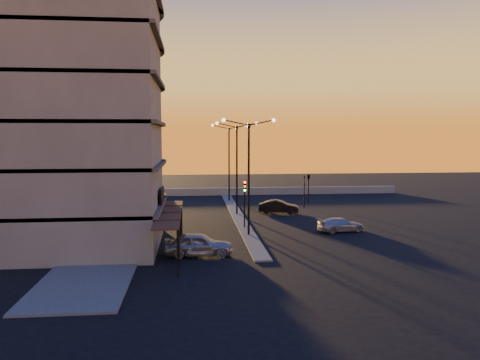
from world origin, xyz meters
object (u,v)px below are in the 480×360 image
traffic_light_main (245,196)px  car_wagon (341,225)px  streetlamp_mid (237,161)px  car_sedan (279,207)px  car_hatchback (199,244)px

traffic_light_main → car_wagon: size_ratio=1.05×
car_wagon → streetlamp_mid: bearing=30.7°
traffic_light_main → car_sedan: 9.25m
traffic_light_main → car_wagon: 8.57m
car_hatchback → streetlamp_mid: bearing=-11.2°
streetlamp_mid → car_wagon: size_ratio=2.36×
traffic_light_main → streetlamp_mid: bearing=90.0°
car_wagon → traffic_light_main: bearing=65.4°
car_hatchback → traffic_light_main: bearing=-21.7°
streetlamp_mid → car_wagon: bearing=-48.8°
traffic_light_main → car_sedan: size_ratio=1.02×
streetlamp_mid → car_sedan: (4.47, 0.66, -4.91)m
car_sedan → car_wagon: 10.43m
traffic_light_main → car_hatchback: bearing=-115.0°
streetlamp_mid → traffic_light_main: streetlamp_mid is taller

